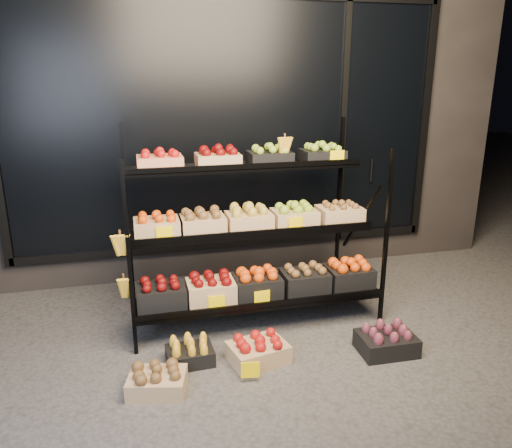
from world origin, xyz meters
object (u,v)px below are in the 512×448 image
object	(u,v)px
floor_crate_left	(157,380)
floor_crate_midleft	(190,353)
display_rack	(251,230)
floor_crate_midright	(258,349)

from	to	relation	value
floor_crate_left	floor_crate_midleft	distance (m)	0.39
display_rack	floor_crate_left	xyz separation A→B (m)	(-0.88, -0.95, -0.70)
display_rack	floor_crate_midright	xyz separation A→B (m)	(-0.13, -0.75, -0.69)
display_rack	floor_crate_midleft	size ratio (longest dim) A/B	6.21
display_rack	floor_crate_left	size ratio (longest dim) A/B	5.05
display_rack	floor_crate_midright	world-z (taller)	display_rack
floor_crate_left	floor_crate_midleft	bearing A→B (deg)	62.48
floor_crate_left	floor_crate_midright	bearing A→B (deg)	27.95
display_rack	floor_crate_midleft	bearing A→B (deg)	-133.88
floor_crate_left	floor_crate_midleft	xyz separation A→B (m)	(0.26, 0.30, -0.01)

